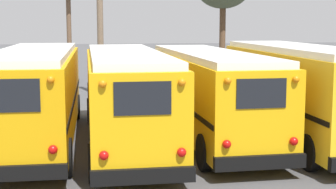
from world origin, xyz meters
TOP-DOWN VIEW (x-y plane):
  - ground_plane at (0.00, 0.00)m, footprint 160.00×160.00m
  - school_bus_0 at (-4.37, 0.35)m, footprint 2.69×10.96m
  - school_bus_1 at (-1.46, -0.47)m, footprint 2.54×10.64m
  - school_bus_2 at (1.46, 0.13)m, footprint 2.71×10.46m
  - school_bus_3 at (4.37, -0.71)m, footprint 2.55×9.72m
  - utility_pole at (-1.98, 10.99)m, footprint 1.80×0.33m

SIDE VIEW (x-z plane):
  - ground_plane at x=0.00m, z-range 0.00..0.00m
  - school_bus_2 at x=1.46m, z-range 0.14..3.18m
  - school_bus_1 at x=-1.46m, z-range 0.14..3.24m
  - school_bus_0 at x=-4.37m, z-range 0.15..3.28m
  - school_bus_3 at x=4.37m, z-range 0.14..3.38m
  - utility_pole at x=-1.98m, z-range 0.12..7.19m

